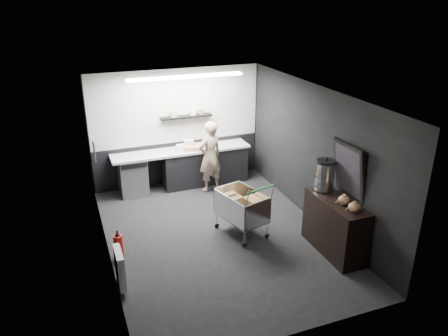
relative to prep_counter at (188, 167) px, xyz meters
name	(u,v)px	position (x,y,z in m)	size (l,w,h in m)	color
floor	(218,236)	(-0.14, -2.42, -0.46)	(5.50, 5.50, 0.00)	black
ceiling	(217,95)	(-0.14, -2.42, 2.24)	(5.50, 5.50, 0.00)	silver
wall_back	(177,127)	(-0.14, 0.33, 0.89)	(5.50, 5.50, 0.00)	black
wall_front	(294,250)	(-0.14, -5.17, 0.89)	(5.50, 5.50, 0.00)	black
wall_left	(102,187)	(-2.14, -2.42, 0.89)	(5.50, 5.50, 0.00)	black
wall_right	(315,156)	(1.86, -2.42, 0.89)	(5.50, 5.50, 0.00)	black
kitchen_wall_panel	(176,106)	(-0.14, 0.31, 1.39)	(3.95, 0.02, 1.70)	beige
dado_panel	(179,162)	(-0.14, 0.31, 0.04)	(3.95, 0.02, 1.00)	black
floating_shelf	(186,116)	(0.06, 0.20, 1.16)	(1.20, 0.22, 0.04)	black
wall_clock	(234,89)	(1.26, 0.30, 1.69)	(0.20, 0.20, 0.03)	white
poster	(94,149)	(-2.12, -1.12, 1.09)	(0.02, 0.30, 0.40)	white
poster_red_band	(94,146)	(-2.11, -1.12, 1.16)	(0.01, 0.22, 0.10)	red
radiator	(120,268)	(-2.08, -3.32, -0.11)	(0.10, 0.50, 0.60)	white
ceiling_strip	(186,77)	(-0.14, -0.57, 2.21)	(2.40, 0.20, 0.04)	white
prep_counter	(188,167)	(0.00, 0.00, 0.00)	(3.20, 0.61, 0.90)	black
person	(210,157)	(0.40, -0.45, 0.37)	(0.60, 0.39, 1.65)	beige
shopping_cart	(241,207)	(0.31, -2.48, 0.09)	(0.86, 1.18, 1.14)	silver
sideboard	(335,219)	(1.61, -3.59, 0.17)	(0.57, 1.33, 1.99)	black
fire_extinguisher	(118,245)	(-1.99, -2.51, -0.20)	(0.16, 0.16, 0.52)	red
cardboard_box	(195,147)	(0.16, -0.05, 0.49)	(0.49, 0.37, 0.10)	#A48057
pink_tub	(189,144)	(0.05, 0.00, 0.55)	(0.22, 0.22, 0.22)	silver
white_container	(180,148)	(-0.18, -0.05, 0.52)	(0.17, 0.13, 0.15)	white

